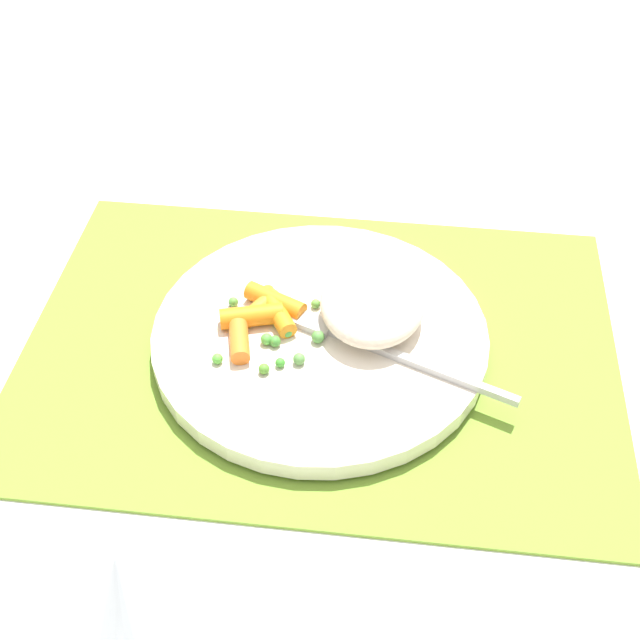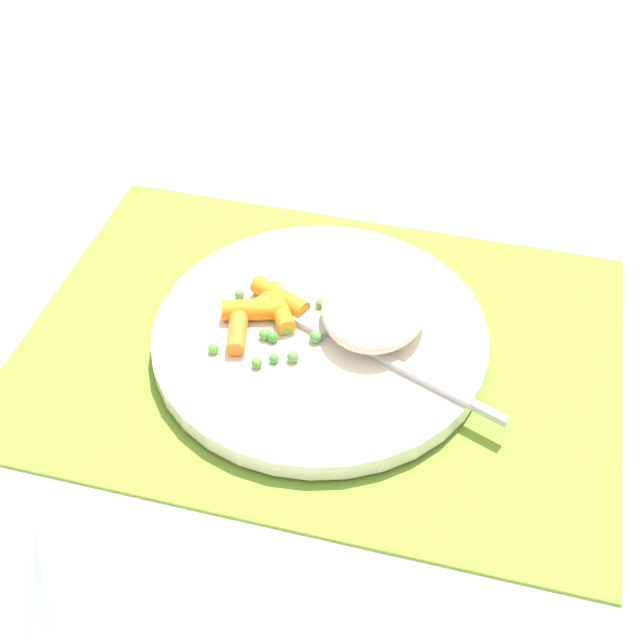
% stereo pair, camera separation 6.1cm
% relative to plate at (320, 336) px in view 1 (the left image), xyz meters
% --- Properties ---
extents(ground_plane, '(2.40, 2.40, 0.00)m').
position_rel_plate_xyz_m(ground_plane, '(0.00, 0.00, -0.01)').
color(ground_plane, white).
extents(placemat, '(0.46, 0.33, 0.01)m').
position_rel_plate_xyz_m(placemat, '(0.00, 0.00, -0.01)').
color(placemat, olive).
rests_on(placemat, ground_plane).
extents(plate, '(0.26, 0.26, 0.01)m').
position_rel_plate_xyz_m(plate, '(0.00, 0.00, 0.00)').
color(plate, silver).
rests_on(plate, placemat).
extents(rice_mound, '(0.08, 0.10, 0.03)m').
position_rel_plate_xyz_m(rice_mound, '(-0.04, -0.02, 0.02)').
color(rice_mound, beige).
rests_on(rice_mound, plate).
extents(carrot_portion, '(0.07, 0.08, 0.02)m').
position_rel_plate_xyz_m(carrot_portion, '(0.05, -0.00, 0.01)').
color(carrot_portion, orange).
rests_on(carrot_portion, plate).
extents(pea_scatter, '(0.08, 0.09, 0.01)m').
position_rel_plate_xyz_m(pea_scatter, '(0.03, 0.01, 0.01)').
color(pea_scatter, '#448E36').
rests_on(pea_scatter, plate).
extents(fork, '(0.19, 0.08, 0.01)m').
position_rel_plate_xyz_m(fork, '(-0.04, 0.01, 0.01)').
color(fork, '#BABABA').
rests_on(fork, plate).
extents(wine_glass, '(0.08, 0.08, 0.16)m').
position_rel_plate_xyz_m(wine_glass, '(0.05, 0.29, 0.11)').
color(wine_glass, silver).
rests_on(wine_glass, ground_plane).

